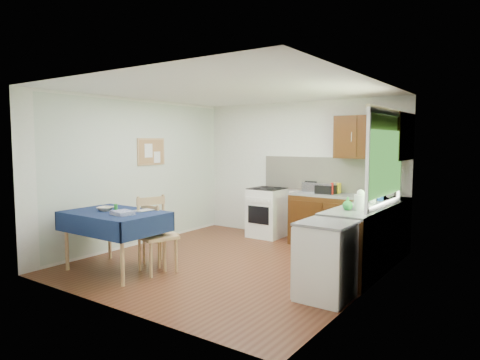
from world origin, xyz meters
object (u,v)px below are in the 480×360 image
Objects in this scene: dish_rack at (360,206)px; kettle at (360,201)px; chair_far at (157,232)px; chair_near at (156,232)px; sandwich_press at (326,188)px; toaster at (311,187)px; dining_table at (115,219)px.

dish_rack is 0.26m from kettle.
dish_rack is (2.52, 1.30, 0.45)m from chair_far.
sandwich_press reaches higher than chair_near.
sandwich_press reaches higher than chair_far.
toaster reaches higher than chair_far.
chair_far is 3.45× the size of toaster.
dining_table is at bearing 68.02° from chair_far.
toaster is 0.70× the size of dish_rack.
toaster reaches higher than chair_near.
dish_rack is at bearing 109.24° from kettle.
toaster is (1.51, 2.96, 0.27)m from dining_table.
dining_table is 1.32× the size of chair_near.
toaster is at bearing 167.58° from sandwich_press.
chair_near is at bearing -124.84° from dish_rack.
chair_far is 0.31m from chair_near.
dish_rack is 1.40× the size of kettle.
chair_near is 3.00m from sandwich_press.
sandwich_press is at bearing -7.51° from chair_near.
sandwich_press is (0.28, 0.01, -0.00)m from toaster.
chair_near is (0.46, 0.32, -0.17)m from dining_table.
chair_far is 0.87× the size of chair_near.
chair_near is 3.88× the size of kettle.
chair_near is 2.80m from dish_rack.
kettle is (2.86, 1.61, 0.30)m from dining_table.
chair_far is at bearing -157.78° from kettle.
dining_table is 4.47× the size of sandwich_press.
kettle reaches higher than chair_near.
dining_table is at bearing -124.51° from dish_rack.
toaster is at bearing 160.38° from dish_rack.
kettle is at bearing -66.14° from sandwich_press.
sandwich_press reaches higher than dining_table.
chair_near is 2.76× the size of dish_rack.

